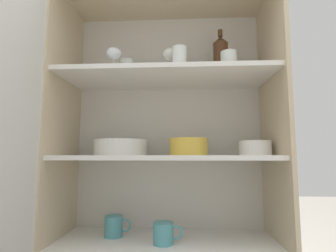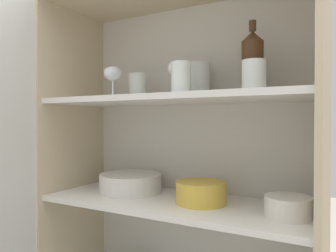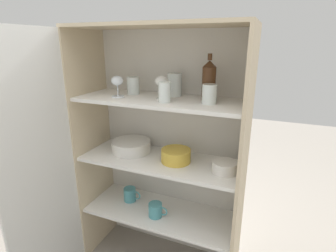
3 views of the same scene
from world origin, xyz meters
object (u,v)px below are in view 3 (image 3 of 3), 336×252
at_px(plate_stack_white, 131,146).
at_px(coffee_mug_primary, 130,194).
at_px(serving_bowl_small, 225,167).
at_px(wine_bottle, 209,80).
at_px(mixing_bowl_large, 176,155).

height_order(plate_stack_white, coffee_mug_primary, plate_stack_white).
xyz_separation_m(serving_bowl_small, coffee_mug_primary, (-0.63, 0.05, -0.35)).
bearing_deg(plate_stack_white, coffee_mug_primary, -162.91).
relative_size(wine_bottle, plate_stack_white, 0.99).
bearing_deg(wine_bottle, mixing_bowl_large, -161.89).
relative_size(mixing_bowl_large, serving_bowl_small, 1.27).
relative_size(mixing_bowl_large, coffee_mug_primary, 1.42).
relative_size(plate_stack_white, mixing_bowl_large, 1.43).
bearing_deg(plate_stack_white, mixing_bowl_large, -5.75).
relative_size(wine_bottle, serving_bowl_small, 1.80).
xyz_separation_m(plate_stack_white, serving_bowl_small, (0.60, -0.06, -0.00)).
distance_m(wine_bottle, mixing_bowl_large, 0.47).
bearing_deg(plate_stack_white, wine_bottle, 2.50).
distance_m(plate_stack_white, serving_bowl_small, 0.61).
bearing_deg(coffee_mug_primary, mixing_bowl_large, -4.23).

